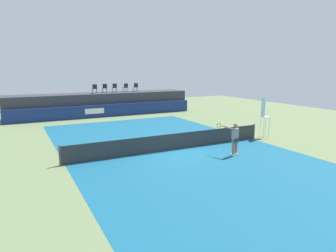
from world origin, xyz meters
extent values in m
plane|color=#6B7F51|center=(0.00, 3.00, 0.00)|extent=(48.00, 48.00, 0.00)
cube|color=#16597A|center=(0.00, 0.00, 0.00)|extent=(12.00, 22.00, 0.00)
cube|color=navy|center=(0.00, 13.50, 0.60)|extent=(18.00, 0.20, 1.20)
cube|color=white|center=(-1.20, 13.39, 0.66)|extent=(1.80, 0.02, 0.50)
cube|color=#38383D|center=(0.00, 15.30, 1.10)|extent=(18.00, 2.80, 2.20)
cylinder|color=#1E232D|center=(-0.49, 15.25, 2.42)|extent=(0.04, 0.04, 0.44)
cylinder|color=#1E232D|center=(-0.89, 15.28, 2.42)|extent=(0.04, 0.04, 0.44)
cylinder|color=#1E232D|center=(-0.52, 14.85, 2.42)|extent=(0.04, 0.04, 0.44)
cylinder|color=#1E232D|center=(-0.93, 14.88, 2.42)|extent=(0.04, 0.04, 0.44)
cube|color=#1E232D|center=(-0.71, 15.06, 2.66)|extent=(0.47, 0.47, 0.03)
cube|color=#1E232D|center=(-0.73, 14.86, 2.88)|extent=(0.44, 0.06, 0.42)
cylinder|color=#1E232D|center=(0.63, 15.65, 2.42)|extent=(0.04, 0.04, 0.44)
cylinder|color=#1E232D|center=(0.23, 15.68, 2.42)|extent=(0.04, 0.04, 0.44)
cylinder|color=#1E232D|center=(0.60, 15.24, 2.42)|extent=(0.04, 0.04, 0.44)
cylinder|color=#1E232D|center=(0.20, 15.28, 2.42)|extent=(0.04, 0.04, 0.44)
cube|color=#1E232D|center=(0.41, 15.46, 2.66)|extent=(0.48, 0.48, 0.03)
cube|color=#1E232D|center=(0.40, 15.26, 2.88)|extent=(0.44, 0.06, 0.42)
cylinder|color=#1E232D|center=(1.70, 15.78, 2.42)|extent=(0.04, 0.04, 0.44)
cylinder|color=#1E232D|center=(1.30, 15.81, 2.42)|extent=(0.04, 0.04, 0.44)
cylinder|color=#1E232D|center=(1.67, 15.38, 2.42)|extent=(0.04, 0.04, 0.44)
cylinder|color=#1E232D|center=(1.27, 15.41, 2.42)|extent=(0.04, 0.04, 0.44)
cube|color=#1E232D|center=(1.49, 15.60, 2.66)|extent=(0.48, 0.48, 0.03)
cube|color=#1E232D|center=(1.47, 15.39, 2.88)|extent=(0.44, 0.06, 0.42)
cylinder|color=#1E232D|center=(2.77, 15.57, 2.42)|extent=(0.04, 0.04, 0.44)
cylinder|color=#1E232D|center=(2.36, 15.53, 2.42)|extent=(0.04, 0.04, 0.44)
cylinder|color=#1E232D|center=(2.81, 15.17, 2.42)|extent=(0.04, 0.04, 0.44)
cylinder|color=#1E232D|center=(2.40, 15.13, 2.42)|extent=(0.04, 0.04, 0.44)
cube|color=#1E232D|center=(2.59, 15.35, 2.66)|extent=(0.48, 0.48, 0.03)
cube|color=#1E232D|center=(2.61, 15.14, 2.88)|extent=(0.44, 0.07, 0.42)
cylinder|color=#1E232D|center=(4.01, 15.74, 2.42)|extent=(0.04, 0.04, 0.44)
cylinder|color=#1E232D|center=(3.61, 15.76, 2.42)|extent=(0.04, 0.04, 0.44)
cylinder|color=#1E232D|center=(3.99, 15.33, 2.42)|extent=(0.04, 0.04, 0.44)
cylinder|color=#1E232D|center=(3.59, 15.36, 2.42)|extent=(0.04, 0.04, 0.44)
cube|color=#1E232D|center=(3.80, 15.55, 2.66)|extent=(0.46, 0.46, 0.03)
cube|color=#1E232D|center=(3.79, 15.34, 2.88)|extent=(0.44, 0.05, 0.42)
cylinder|color=white|center=(7.31, -0.24, 0.70)|extent=(0.04, 0.04, 1.40)
cylinder|color=white|center=(7.38, 0.16, 0.70)|extent=(0.04, 0.04, 1.40)
cylinder|color=white|center=(6.91, -0.16, 0.70)|extent=(0.04, 0.04, 1.40)
cylinder|color=white|center=(6.99, 0.24, 0.70)|extent=(0.04, 0.04, 1.40)
cube|color=white|center=(7.15, 0.00, 1.41)|extent=(0.52, 0.52, 0.03)
cube|color=white|center=(6.94, 0.04, 2.09)|extent=(0.11, 0.44, 1.33)
cube|color=#2D2D2D|center=(0.00, 0.00, 0.47)|extent=(12.40, 0.02, 0.95)
cylinder|color=#4C4C51|center=(-6.20, 0.00, 0.50)|extent=(0.10, 0.10, 1.00)
cylinder|color=#4C4C51|center=(6.20, 0.00, 0.50)|extent=(0.10, 0.10, 1.00)
cube|color=white|center=(2.60, -2.49, 0.05)|extent=(0.17, 0.28, 0.10)
cylinder|color=#997051|center=(2.60, -2.49, 0.51)|extent=(0.14, 0.14, 0.82)
cube|color=white|center=(2.37, -2.53, 0.05)|extent=(0.17, 0.28, 0.10)
cylinder|color=#997051|center=(2.37, -2.53, 0.51)|extent=(0.14, 0.14, 0.82)
cube|color=#333338|center=(2.49, -2.51, 0.84)|extent=(0.38, 0.28, 0.24)
cube|color=gray|center=(2.49, -2.51, 1.20)|extent=(0.39, 0.27, 0.56)
sphere|color=#997051|center=(2.49, -2.51, 1.66)|extent=(0.22, 0.22, 0.22)
cylinder|color=#997051|center=(2.72, -2.46, 1.18)|extent=(0.09, 0.09, 0.60)
cylinder|color=#997051|center=(2.20, -2.29, 1.50)|extent=(0.21, 0.61, 0.14)
cylinder|color=black|center=(2.12, -1.88, 1.53)|extent=(0.30, 0.09, 0.03)
torus|color=black|center=(2.06, -1.60, 1.53)|extent=(0.30, 0.08, 0.30)
sphere|color=#D8EA33|center=(2.13, 0.43, 0.04)|extent=(0.07, 0.07, 0.07)
camera|label=1|loc=(-7.99, -14.93, 4.67)|focal=32.28mm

